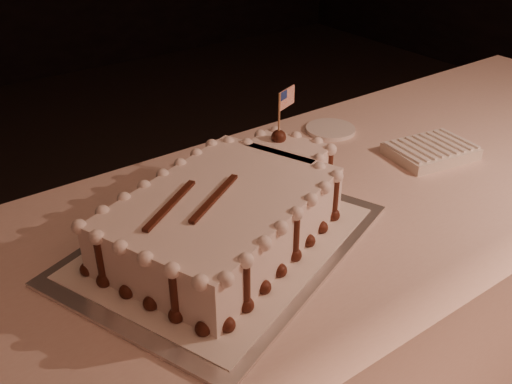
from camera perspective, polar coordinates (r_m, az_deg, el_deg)
banquet_table at (r=1.53m, az=7.53°, el=-12.11°), size 2.40×0.80×0.75m
cake_board at (r=1.12m, az=-3.32°, el=-5.12°), size 0.70×0.62×0.01m
doily at (r=1.12m, az=-3.33°, el=-4.91°), size 0.63×0.56×0.00m
sheet_cake at (r=1.11m, az=-2.48°, el=-1.89°), size 0.58×0.43×0.22m
napkin_stack at (r=1.51m, az=17.06°, el=3.97°), size 0.23×0.18×0.03m
side_plate at (r=1.60m, az=7.46°, el=6.22°), size 0.14×0.14×0.01m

